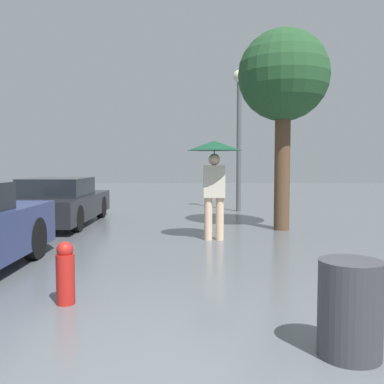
{
  "coord_description": "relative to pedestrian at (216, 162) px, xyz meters",
  "views": [
    {
      "loc": [
        0.01,
        -2.68,
        1.5
      ],
      "look_at": [
        -0.02,
        5.62,
        0.94
      ],
      "focal_mm": 40.0,
      "sensor_mm": 36.0,
      "label": 1
    }
  ],
  "objects": [
    {
      "name": "pedestrian",
      "position": [
        0.0,
        0.0,
        0.0
      ],
      "size": [
        1.06,
        1.06,
        1.94
      ],
      "color": "beige",
      "rests_on": "ground_plane"
    },
    {
      "name": "parked_car_farthest",
      "position": [
        -3.7,
        2.21,
        -0.98
      ],
      "size": [
        1.66,
        4.08,
        1.15
      ],
      "color": "black",
      "rests_on": "ground_plane"
    },
    {
      "name": "tree",
      "position": [
        1.59,
        1.3,
        1.85
      ],
      "size": [
        2.02,
        2.02,
        4.46
      ],
      "color": "brown",
      "rests_on": "ground_plane"
    },
    {
      "name": "street_lamp",
      "position": [
        1.03,
        5.04,
        1.4
      ],
      "size": [
        0.4,
        0.4,
        4.37
      ],
      "color": "#515456",
      "rests_on": "ground_plane"
    },
    {
      "name": "trash_bin",
      "position": [
        0.79,
        -5.06,
        -1.14
      ],
      "size": [
        0.49,
        0.49,
        0.75
      ],
      "color": "#38383D",
      "rests_on": "ground_plane"
    },
    {
      "name": "fire_hydrant",
      "position": [
        -1.78,
        -3.83,
        -1.18
      ],
      "size": [
        0.2,
        0.2,
        0.67
      ],
      "color": "#B21E19",
      "rests_on": "ground_plane"
    }
  ]
}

